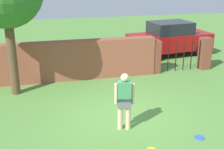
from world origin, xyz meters
The scene contains 6 objects.
ground_plane centered at (0.00, 0.00, 0.00)m, with size 40.00×40.00×0.00m, color #568C3D.
brick_wall centered at (-1.50, 3.69, 0.78)m, with size 7.62×0.50×1.57m, color brown.
person centered at (-0.17, -0.71, 0.90)m, with size 0.53×0.30×1.62m.
fence_gate centered at (3.59, 3.69, 0.70)m, with size 2.80×0.44×1.40m.
car centered at (4.20, 6.17, 0.86)m, with size 4.38×2.33×1.72m.
frisbee_blue centered at (1.63, -1.65, 0.01)m, with size 0.27×0.27×0.02m, color blue.
Camera 1 is at (-2.27, -7.90, 4.19)m, focal length 48.69 mm.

